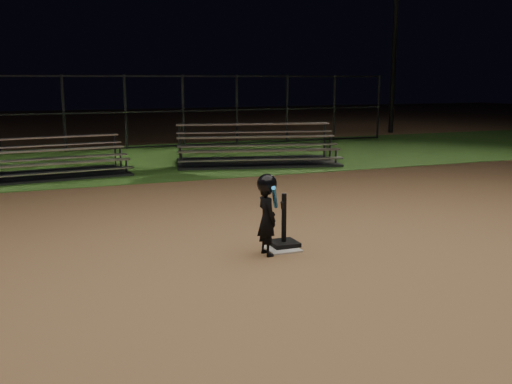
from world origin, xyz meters
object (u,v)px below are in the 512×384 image
object	(u,v)px
batting_tee	(284,236)
bleacher_left	(47,169)
bleacher_right	(257,156)
home_plate	(282,249)
child_batter	(267,212)
light_pole_right	(396,17)

from	to	relation	value
batting_tee	bleacher_left	size ratio (longest dim) A/B	0.19
batting_tee	bleacher_right	size ratio (longest dim) A/B	0.16
home_plate	bleacher_left	world-z (taller)	bleacher_left
batting_tee	child_batter	size ratio (longest dim) A/B	0.67
home_plate	bleacher_right	xyz separation A→B (m)	(2.82, 8.08, 0.21)
child_batter	light_pole_right	xyz separation A→B (m)	(12.29, 15.09, 4.35)
light_pole_right	bleacher_left	bearing A→B (deg)	-154.45
home_plate	batting_tee	xyz separation A→B (m)	(0.08, 0.11, 0.15)
home_plate	child_batter	distance (m)	0.67
home_plate	child_batter	xyz separation A→B (m)	(-0.29, -0.15, 0.58)
child_batter	bleacher_left	size ratio (longest dim) A/B	0.28
batting_tee	child_batter	xyz separation A→B (m)	(-0.37, -0.26, 0.44)
bleacher_right	light_pole_right	size ratio (longest dim) A/B	0.58
child_batter	bleacher_right	distance (m)	8.81
home_plate	batting_tee	world-z (taller)	batting_tee
batting_tee	bleacher_left	distance (m)	8.27
bleacher_left	bleacher_right	xyz separation A→B (m)	(5.61, 0.20, 0.03)
batting_tee	light_pole_right	distance (m)	19.62
child_batter	bleacher_right	world-z (taller)	child_batter
bleacher_left	bleacher_right	distance (m)	5.61
bleacher_left	light_pole_right	xyz separation A→B (m)	(14.79, 7.07, 4.75)
batting_tee	light_pole_right	bearing A→B (deg)	51.20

